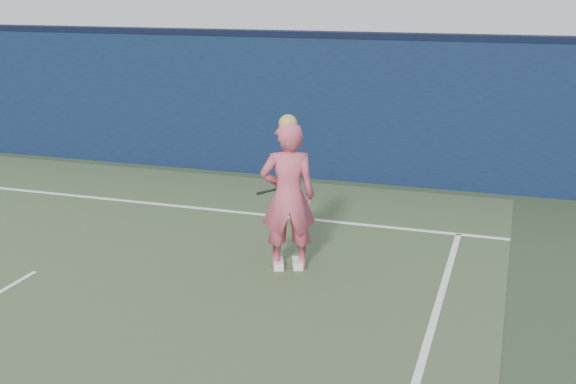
% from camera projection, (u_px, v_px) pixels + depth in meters
% --- Properties ---
extents(backstop_wall, '(24.00, 0.40, 2.50)m').
position_uv_depth(backstop_wall, '(213.00, 103.00, 13.48)').
color(backstop_wall, '#0B1633').
rests_on(backstop_wall, ground).
extents(wall_cap, '(24.00, 0.42, 0.10)m').
position_uv_depth(wall_cap, '(211.00, 32.00, 13.12)').
color(wall_cap, black).
rests_on(wall_cap, backstop_wall).
extents(player, '(0.79, 0.66, 1.92)m').
position_uv_depth(player, '(288.00, 196.00, 8.71)').
color(player, '#CA4E65').
rests_on(player, ground).
extents(racket, '(0.56, 0.16, 0.30)m').
position_uv_depth(racket, '(285.00, 188.00, 9.10)').
color(racket, black).
rests_on(racket, ground).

